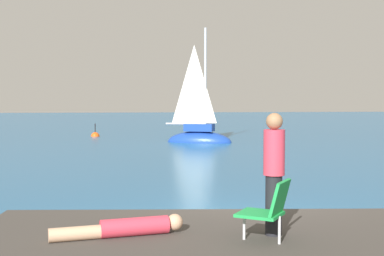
{
  "coord_description": "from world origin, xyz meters",
  "views": [
    {
      "loc": [
        -2.07,
        -9.96,
        2.55
      ],
      "look_at": [
        0.56,
        15.29,
        1.07
      ],
      "focal_mm": 49.09,
      "sensor_mm": 36.0,
      "label": 1
    }
  ],
  "objects_px": {
    "person_sunbather": "(125,228)",
    "marker_buoy": "(95,136)",
    "beach_chair": "(269,208)",
    "sailboat_near": "(199,136)",
    "person_standing": "(274,170)"
  },
  "relations": [
    {
      "from": "beach_chair",
      "to": "marker_buoy",
      "type": "distance_m",
      "value": 28.74
    },
    {
      "from": "person_sunbather",
      "to": "person_standing",
      "type": "height_order",
      "value": "person_standing"
    },
    {
      "from": "sailboat_near",
      "to": "person_standing",
      "type": "bearing_deg",
      "value": -73.86
    },
    {
      "from": "marker_buoy",
      "to": "person_sunbather",
      "type": "bearing_deg",
      "value": -84.7
    },
    {
      "from": "person_sunbather",
      "to": "marker_buoy",
      "type": "height_order",
      "value": "person_sunbather"
    },
    {
      "from": "person_standing",
      "to": "beach_chair",
      "type": "relative_size",
      "value": 2.03
    },
    {
      "from": "person_standing",
      "to": "beach_chair",
      "type": "distance_m",
      "value": 0.57
    },
    {
      "from": "sailboat_near",
      "to": "person_standing",
      "type": "relative_size",
      "value": 4.37
    },
    {
      "from": "sailboat_near",
      "to": "person_sunbather",
      "type": "height_order",
      "value": "sailboat_near"
    },
    {
      "from": "person_sunbather",
      "to": "marker_buoy",
      "type": "relative_size",
      "value": 1.54
    },
    {
      "from": "sailboat_near",
      "to": "person_standing",
      "type": "xyz_separation_m",
      "value": [
        -1.69,
        -22.78,
        1.21
      ]
    },
    {
      "from": "person_sunbather",
      "to": "beach_chair",
      "type": "height_order",
      "value": "beach_chair"
    },
    {
      "from": "marker_buoy",
      "to": "person_standing",
      "type": "bearing_deg",
      "value": -80.78
    },
    {
      "from": "sailboat_near",
      "to": "person_standing",
      "type": "distance_m",
      "value": 22.87
    },
    {
      "from": "person_standing",
      "to": "beach_chair",
      "type": "xyz_separation_m",
      "value": [
        -0.16,
        -0.35,
        -0.42
      ]
    }
  ]
}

